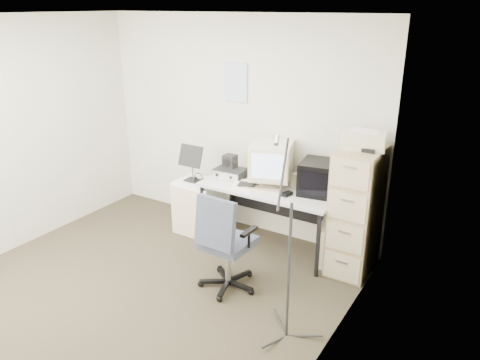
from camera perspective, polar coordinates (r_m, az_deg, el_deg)
The scene contains 23 objects.
floor at distance 4.70m, azimuth -12.19°, elevation -13.26°, with size 3.60×3.60×0.01m, color #2B261B.
ceiling at distance 3.92m, azimuth -15.07°, elevation 18.82°, with size 3.60×3.60×0.01m, color white.
wall_back at distance 5.50m, azimuth -0.25°, elevation 6.66°, with size 3.60×0.02×2.50m, color beige.
wall_left at distance 5.52m, azimuth -26.99°, elevation 4.45°, with size 0.02×3.60×2.50m, color beige.
wall_right at distance 3.21m, azimuth 10.24°, elevation -4.22°, with size 0.02×3.60×2.50m, color beige.
wall_calendar at distance 5.40m, azimuth -0.51°, elevation 11.82°, with size 0.30×0.02×0.44m, color white.
filing_cabinet at distance 4.80m, azimuth 13.96°, elevation -3.72°, with size 0.40×0.60×1.30m, color tan.
printer at distance 4.57m, azimuth 14.81°, elevation 4.70°, with size 0.40×0.28×0.16m, color beige.
desk at distance 5.21m, azimuth 3.64°, elevation -4.53°, with size 1.50×0.70×0.73m, color silver.
crt_monitor at distance 5.04m, azimuth 3.85°, elevation 1.92°, with size 0.42×0.45×0.47m, color beige.
crt_tv at distance 4.90m, azimuth 9.66°, elevation 0.31°, with size 0.38×0.40×0.34m, color black.
desk_speaker at distance 5.07m, azimuth 6.81°, elevation -0.01°, with size 0.08×0.08×0.14m, color beige.
keyboard at distance 4.95m, azimuth 2.63°, elevation -1.18°, with size 0.43×0.15×0.02m, color beige.
mouse at distance 4.84m, azimuth 5.74°, elevation -1.70°, with size 0.07×0.12×0.04m, color black.
radio_receiver at distance 5.32m, azimuth -1.17°, elevation 0.87°, with size 0.35×0.25×0.10m, color black.
radio_speaker at distance 5.34m, azimuth -1.24°, elevation 2.33°, with size 0.14×0.13×0.14m, color black.
papers at distance 5.07m, azimuth 0.48°, elevation -0.64°, with size 0.24×0.32×0.02m, color white.
pc_tower at distance 5.09m, azimuth 10.95°, elevation -7.42°, with size 0.21×0.47×0.44m, color beige.
office_chair at distance 4.43m, azimuth -1.52°, elevation -7.39°, with size 0.57×0.57×1.00m, color #3D414F.
side_cart at distance 5.59m, azimuth -4.99°, elevation -3.26°, with size 0.52×0.41×0.64m, color white.
music_stand at distance 5.43m, azimuth -5.82°, elevation 2.09°, with size 0.30×0.16×0.45m, color black.
headphones at distance 5.40m, azimuth -5.05°, elevation -0.00°, with size 0.14×0.14×0.02m, color black.
mic_stand at distance 3.68m, azimuth 6.08°, elevation -8.73°, with size 0.02×0.02×1.57m, color black.
Camera 1 is at (2.81, -2.73, 2.58)m, focal length 35.00 mm.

